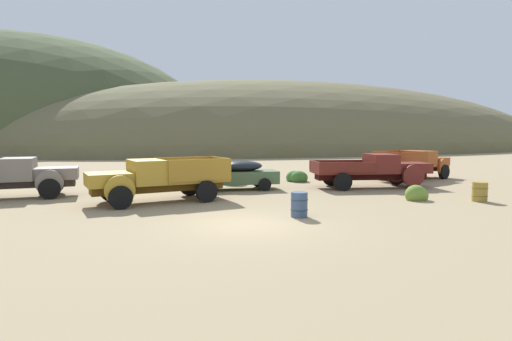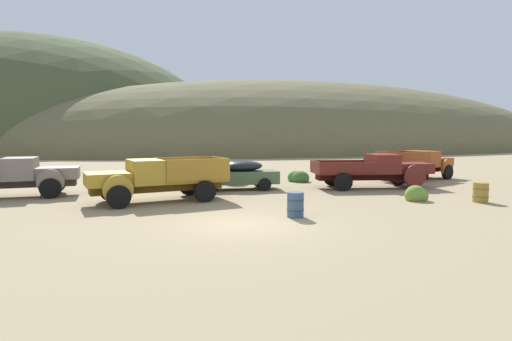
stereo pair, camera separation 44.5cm
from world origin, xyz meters
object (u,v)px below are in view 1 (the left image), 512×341
object	(u,v)px
truck_primer_gray	(15,176)
oil_drum_foreground	(480,192)
truck_oxblood	(378,170)
truck_oxide_orange	(417,164)
truck_mustard	(150,179)
car_weathered_green	(234,175)
oil_drum_by_truck	(299,205)

from	to	relation	value
truck_primer_gray	oil_drum_foreground	distance (m)	21.42
truck_oxblood	truck_oxide_orange	xyz separation A→B (m)	(5.25, 2.78, 0.01)
truck_mustard	oil_drum_foreground	bearing A→B (deg)	152.74
car_weathered_green	truck_oxide_orange	world-z (taller)	truck_oxide_orange
truck_primer_gray	truck_oxide_orange	xyz separation A→B (m)	(23.64, -0.29, -0.00)
truck_mustard	oil_drum_foreground	xyz separation A→B (m)	(13.77, -5.05, -0.58)
truck_mustard	oil_drum_foreground	size ratio (longest dim) A/B	7.19
truck_oxblood	oil_drum_by_truck	size ratio (longest dim) A/B	7.41
oil_drum_foreground	oil_drum_by_truck	world-z (taller)	oil_drum_by_truck
truck_oxide_orange	oil_drum_by_truck	bearing A→B (deg)	-161.82
truck_oxide_orange	oil_drum_by_truck	world-z (taller)	truck_oxide_orange
truck_mustard	truck_oxide_orange	world-z (taller)	same
truck_oxide_orange	oil_drum_foreground	bearing A→B (deg)	-130.91
car_weathered_green	truck_oxide_orange	xyz separation A→B (m)	(13.10, 0.68, 0.20)
truck_primer_gray	truck_oxide_orange	size ratio (longest dim) A/B	1.01
truck_primer_gray	truck_oxide_orange	distance (m)	23.64
truck_oxide_orange	oil_drum_foreground	xyz separation A→B (m)	(-4.10, -8.46, -0.58)
oil_drum_by_truck	truck_primer_gray	bearing A→B (deg)	139.25
truck_mustard	truck_oxide_orange	xyz separation A→B (m)	(17.87, 3.41, -0.00)
truck_mustard	car_weathered_green	bearing A→B (deg)	-157.42
truck_oxide_orange	truck_oxblood	bearing A→B (deg)	-167.20
truck_primer_gray	truck_mustard	distance (m)	6.85
truck_primer_gray	oil_drum_by_truck	distance (m)	13.75
truck_primer_gray	car_weathered_green	bearing A→B (deg)	-4.74
truck_primer_gray	truck_oxide_orange	world-z (taller)	same
truck_primer_gray	car_weathered_green	xyz separation A→B (m)	(10.54, -0.97, -0.20)
oil_drum_foreground	truck_oxblood	bearing A→B (deg)	101.49
car_weathered_green	truck_primer_gray	bearing A→B (deg)	4.48
truck_oxide_orange	oil_drum_foreground	distance (m)	9.42
truck_primer_gray	truck_oxblood	world-z (taller)	truck_primer_gray
oil_drum_by_truck	truck_mustard	bearing A→B (deg)	131.34
truck_mustard	car_weathered_green	size ratio (longest dim) A/B	1.28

